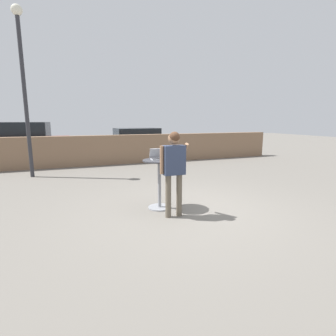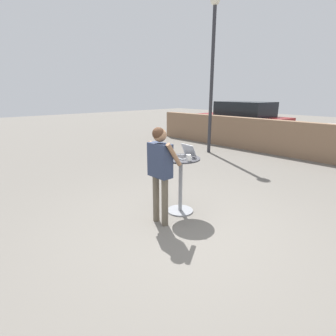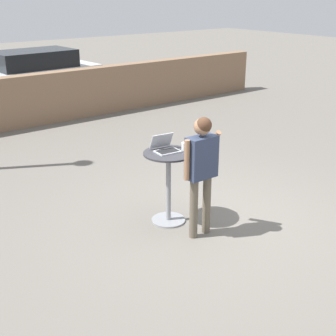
{
  "view_description": "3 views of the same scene",
  "coord_description": "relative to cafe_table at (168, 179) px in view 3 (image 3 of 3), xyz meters",
  "views": [
    {
      "loc": [
        -2.23,
        -4.58,
        1.84
      ],
      "look_at": [
        -0.31,
        0.38,
        0.86
      ],
      "focal_mm": 28.0,
      "sensor_mm": 36.0,
      "label": 1
    },
    {
      "loc": [
        2.67,
        -2.78,
        2.13
      ],
      "look_at": [
        -0.57,
        0.21,
        0.87
      ],
      "focal_mm": 28.0,
      "sensor_mm": 36.0,
      "label": 2
    },
    {
      "loc": [
        -4.13,
        -4.26,
        3.09
      ],
      "look_at": [
        -0.7,
        0.17,
        0.94
      ],
      "focal_mm": 50.0,
      "sensor_mm": 36.0,
      "label": 3
    }
  ],
  "objects": [
    {
      "name": "ground_plane",
      "position": [
        0.48,
        -0.44,
        -0.65
      ],
      "size": [
        50.0,
        50.0,
        0.0
      ],
      "primitive_type": "plane",
      "color": "slate"
    },
    {
      "name": "pavement_kerb",
      "position": [
        0.48,
        5.97,
        -0.04
      ],
      "size": [
        14.38,
        0.35,
        1.22
      ],
      "color": "#84664C",
      "rests_on": "ground_plane"
    },
    {
      "name": "cafe_table",
      "position": [
        0.0,
        0.0,
        0.0
      ],
      "size": [
        0.69,
        0.69,
        1.03
      ],
      "color": "gray",
      "rests_on": "ground_plane"
    },
    {
      "name": "laptop",
      "position": [
        0.01,
        0.08,
        0.43
      ],
      "size": [
        0.36,
        0.36,
        0.22
      ],
      "color": "#B7BABF",
      "rests_on": "cafe_table"
    },
    {
      "name": "coffee_mug",
      "position": [
        0.24,
        -0.06,
        0.43
      ],
      "size": [
        0.12,
        0.08,
        0.11
      ],
      "color": "white",
      "rests_on": "cafe_table"
    },
    {
      "name": "standing_person",
      "position": [
        0.09,
        -0.57,
        0.38
      ],
      "size": [
        0.55,
        0.36,
        1.63
      ],
      "color": "brown",
      "rests_on": "ground_plane"
    },
    {
      "name": "parked_car_near_street",
      "position": [
        1.67,
        8.87,
        0.08
      ],
      "size": [
        4.27,
        1.94,
        1.4
      ],
      "color": "silver",
      "rests_on": "ground_plane"
    }
  ]
}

